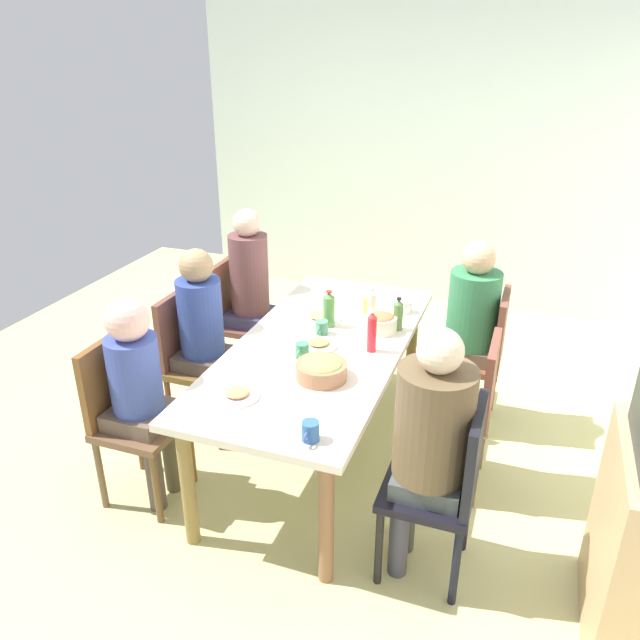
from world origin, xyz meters
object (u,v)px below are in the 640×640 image
object	(u,v)px
plate_0	(318,344)
chair_4	(482,351)
chair_1	(467,405)
plate_2	(320,317)
person_0	(251,286)
chair_0	(241,314)
dining_table	(320,357)
bottle_1	(372,332)
cup_2	(302,351)
chair_3	(193,356)
cup_3	(368,305)
cup_1	(322,328)
bottle_2	(372,306)
person_2	(431,433)
person_5	(138,384)
plate_1	(237,395)
cup_4	(406,307)
person_3	(204,329)
bottle_0	(398,315)
bottle_3	(329,309)
cup_0	(310,431)
chair_2	(447,482)
bowl_1	(381,322)
person_4	(470,318)

from	to	relation	value
plate_0	chair_4	bearing A→B (deg)	129.44
chair_1	plate_2	xyz separation A→B (m)	(-0.32, -0.94, 0.23)
person_0	chair_4	xyz separation A→B (m)	(0.00, 1.57, -0.23)
chair_0	person_0	xyz separation A→B (m)	(0.00, 0.09, 0.23)
dining_table	bottle_1	world-z (taller)	bottle_1
person_0	cup_2	bearing A→B (deg)	39.78
chair_3	bottle_1	distance (m)	1.17
cup_3	person_0	bearing A→B (deg)	-99.33
cup_1	bottle_2	distance (m)	0.34
person_0	person_2	distance (m)	1.98
person_2	chair_3	world-z (taller)	person_2
person_5	bottle_1	distance (m)	1.24
cup_3	plate_1	bearing A→B (deg)	-14.96
plate_1	cup_4	size ratio (longest dim) A/B	1.78
person_0	cup_1	world-z (taller)	person_0
person_3	bottle_2	distance (m)	1.01
bottle_0	bottle_2	distance (m)	0.18
person_3	cup_4	world-z (taller)	person_3
person_2	cup_1	size ratio (longest dim) A/B	11.41
cup_2	bottle_3	world-z (taller)	bottle_3
bottle_1	plate_1	bearing A→B (deg)	-34.82
bottle_0	bottle_3	bearing A→B (deg)	-77.32
chair_4	plate_2	xyz separation A→B (m)	(0.34, -0.94, 0.23)
cup_0	cup_4	distance (m)	1.46
cup_1	bottle_0	world-z (taller)	bottle_0
bottle_3	chair_3	bearing A→B (deg)	-72.65
person_3	plate_2	xyz separation A→B (m)	(-0.32, 0.62, 0.04)
person_3	cup_2	size ratio (longest dim) A/B	11.08
chair_4	bottle_1	xyz separation A→B (m)	(0.64, -0.54, 0.33)
person_0	bottle_3	distance (m)	0.82
chair_0	person_2	distance (m)	2.06
chair_2	chair_3	distance (m)	1.78
bowl_1	person_0	bearing A→B (deg)	-110.59
cup_0	cup_4	xyz separation A→B (m)	(-1.46, 0.08, -0.01)
dining_table	chair_3	size ratio (longest dim) A/B	2.20
chair_2	plate_2	xyz separation A→B (m)	(-0.98, -0.94, 0.23)
chair_2	cup_3	size ratio (longest dim) A/B	8.33
cup_0	person_0	bearing A→B (deg)	-146.56
person_2	cup_0	bearing A→B (deg)	-67.42
person_0	cup_4	distance (m)	1.09
chair_4	chair_1	bearing A→B (deg)	0.00
bowl_1	bottle_1	size ratio (longest dim) A/B	0.77
plate_0	plate_1	xyz separation A→B (m)	(0.63, -0.18, 0.00)
bottle_3	plate_2	bearing A→B (deg)	-132.67
person_4	bottle_2	world-z (taller)	person_4
chair_0	chair_1	distance (m)	1.78
chair_3	plate_2	bearing A→B (deg)	114.19
bottle_3	person_5	bearing A→B (deg)	-37.67
chair_0	bottle_2	bearing A→B (deg)	74.73
chair_2	chair_4	distance (m)	1.32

